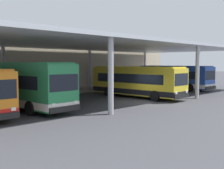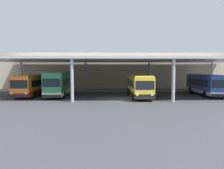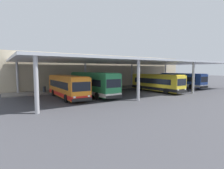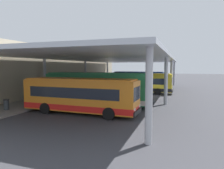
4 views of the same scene
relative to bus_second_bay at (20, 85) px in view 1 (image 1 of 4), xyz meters
The scene contains 7 objects.
ground_plane 10.36m from the bus_second_bay, 26.25° to the right, with size 200.00×200.00×0.00m, color #3D3D42.
platform_kerb 11.79m from the bus_second_bay, 38.38° to the left, with size 42.00×4.50×0.18m, color gray.
station_building_facade 14.03m from the bus_second_bay, 48.93° to the left, with size 48.00×1.60×7.22m, color #C1B293.
canopy_shelter 9.83m from the bus_second_bay, ahead, with size 40.00×17.00×5.55m.
bus_second_bay is the anchor object (origin of this frame).
bus_middle_bay 11.97m from the bus_second_bay, 10.17° to the right, with size 2.74×10.53×3.17m.
bus_far_bay 22.30m from the bus_second_bay, ahead, with size 3.06×10.64×3.17m.
Camera 1 is at (-20.15, -16.12, 3.52)m, focal length 45.94 mm.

